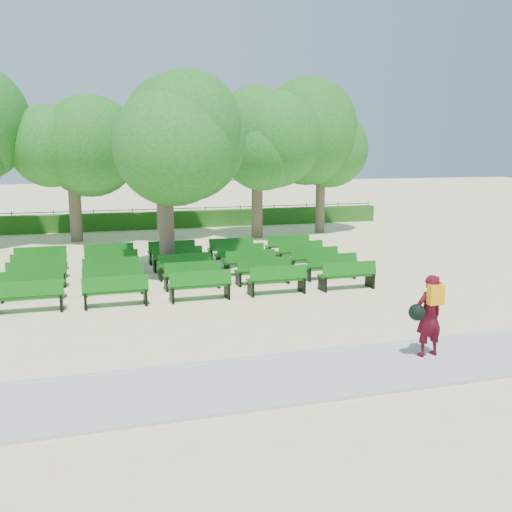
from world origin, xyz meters
The scene contains 9 objects.
ground centered at (0.00, 0.00, 0.00)m, with size 120.00×120.00×0.00m, color beige.
paving centered at (0.00, -7.40, 0.03)m, with size 30.00×2.20×0.06m, color #B0B1AC.
curb centered at (0.00, -6.25, 0.05)m, with size 30.00×0.12×0.10m, color silver.
hedge centered at (0.00, 14.00, 0.45)m, with size 26.00×0.70×0.90m, color #235B17.
fence centered at (0.00, 14.40, 0.00)m, with size 26.00×0.10×1.02m, color black, non-canonical shape.
tree_line centered at (0.00, 10.00, 0.00)m, with size 21.80×6.80×7.04m, color #226F1F, non-canonical shape.
bench_array centered at (-0.38, 1.43, 0.09)m, with size 1.74×0.60×1.09m.
tree_among centered at (-0.84, 1.89, 4.08)m, with size 4.08×4.08×5.95m.
person centered at (3.10, -7.18, 0.92)m, with size 0.80×0.50×1.67m.
Camera 1 is at (-3.29, -16.67, 4.13)m, focal length 40.00 mm.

